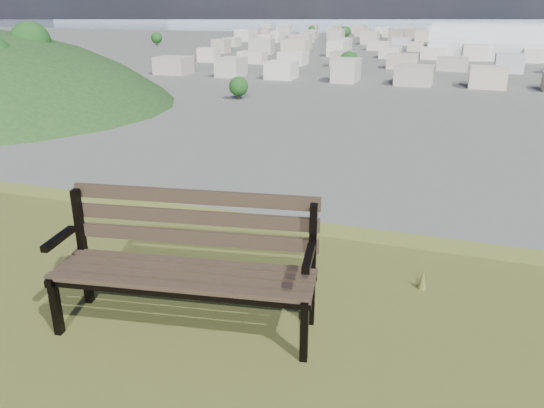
% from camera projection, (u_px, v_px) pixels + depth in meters
% --- Properties ---
extents(park_bench, '(1.99, 0.91, 1.00)m').
position_uv_depth(park_bench, '(187.00, 255.00, 3.92)').
color(park_bench, '#3B2E22').
rests_on(park_bench, hilltop_mesa).
extents(arena, '(58.85, 27.51, 24.31)m').
position_uv_depth(arena, '(486.00, 48.00, 278.97)').
color(arena, silver).
rests_on(arena, ground).
extents(city_blocks, '(395.00, 361.00, 7.00)m').
position_uv_depth(city_blocks, '(457.00, 42.00, 359.15)').
color(city_blocks, beige).
rests_on(city_blocks, ground).
extents(city_trees, '(406.52, 387.20, 9.98)m').
position_uv_depth(city_trees, '(407.00, 46.00, 299.91)').
color(city_trees, '#312218').
rests_on(city_trees, ground).
extents(bay_water, '(2400.00, 700.00, 0.12)m').
position_uv_depth(bay_water, '(462.00, 23.00, 807.78)').
color(bay_water, '#8397A6').
rests_on(bay_water, ground).
extents(far_hills, '(2050.00, 340.00, 60.00)m').
position_uv_depth(far_hills, '(437.00, 5.00, 1262.30)').
color(far_hills, '#96A7BA').
rests_on(far_hills, ground).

